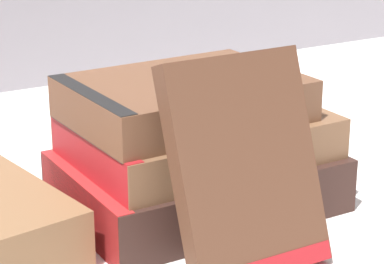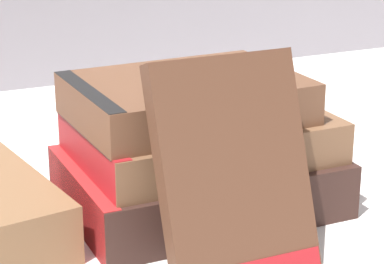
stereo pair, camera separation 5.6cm
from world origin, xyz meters
name	(u,v)px [view 2 (the right image)]	position (x,y,z in m)	size (l,w,h in m)	color
ground_plane	(154,246)	(0.00, 0.00, 0.00)	(3.00, 3.00, 0.00)	silver
book_flat_bottom	(193,182)	(0.05, 0.05, 0.02)	(0.19, 0.14, 0.04)	#331E19
book_flat_middle	(195,137)	(0.05, 0.05, 0.06)	(0.18, 0.13, 0.03)	brown
book_flat_top	(180,99)	(0.04, 0.05, 0.09)	(0.16, 0.12, 0.03)	brown
book_leaning_front	(234,176)	(0.04, -0.05, 0.06)	(0.10, 0.06, 0.14)	#4C2D1E
pocket_watch	(240,75)	(0.08, 0.03, 0.10)	(0.05, 0.05, 0.01)	white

